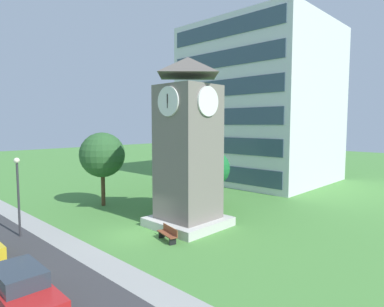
% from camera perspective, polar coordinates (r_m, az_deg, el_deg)
% --- Properties ---
extents(ground_plane, '(160.00, 160.00, 0.00)m').
position_cam_1_polar(ground_plane, '(22.31, -10.04, -13.70)').
color(ground_plane, '#4C893D').
extents(kerb_strip, '(120.00, 1.60, 0.01)m').
position_cam_1_polar(kerb_strip, '(20.51, -18.66, -15.59)').
color(kerb_strip, '#9E9E99').
rests_on(kerb_strip, ground).
extents(office_building, '(16.19, 15.34, 19.20)m').
position_cam_1_polar(office_building, '(43.61, 11.80, 8.18)').
color(office_building, silver).
rests_on(office_building, ground).
extents(clock_tower, '(4.77, 4.77, 11.70)m').
position_cam_1_polar(clock_tower, '(22.82, -0.69, 0.36)').
color(clock_tower, slate).
rests_on(clock_tower, ground).
extents(park_bench, '(1.86, 0.91, 0.88)m').
position_cam_1_polar(park_bench, '(20.83, -4.17, -13.67)').
color(park_bench, brown).
rests_on(park_bench, ground).
extents(street_lamp, '(0.36, 0.36, 5.06)m').
position_cam_1_polar(street_lamp, '(23.64, -27.89, -5.13)').
color(street_lamp, '#333338').
rests_on(street_lamp, ground).
extents(tree_streetside, '(3.07, 3.07, 4.85)m').
position_cam_1_polar(tree_streetside, '(29.03, 3.59, -2.57)').
color(tree_streetside, '#513823').
rests_on(tree_streetside, ground).
extents(tree_by_building, '(3.92, 3.92, 6.46)m').
position_cam_1_polar(tree_by_building, '(29.79, -15.25, -0.26)').
color(tree_by_building, '#513823').
rests_on(tree_by_building, ground).
extents(tree_near_tower, '(3.82, 3.82, 6.23)m').
position_cam_1_polar(tree_near_tower, '(26.65, -1.94, -1.08)').
color(tree_near_tower, '#513823').
rests_on(tree_near_tower, ground).
extents(parked_car_red, '(4.80, 2.01, 1.69)m').
position_cam_1_polar(parked_car_red, '(15.02, -27.50, -20.26)').
color(parked_car_red, red).
rests_on(parked_car_red, ground).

